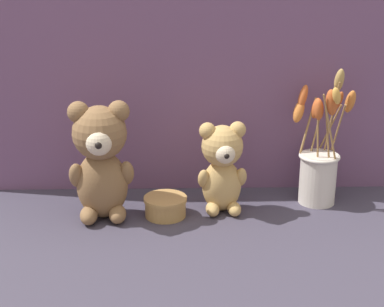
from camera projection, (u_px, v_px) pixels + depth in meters
The scene contains 6 objects.
ground_plane at pixel (192, 215), 1.33m from camera, with size 4.00×4.00×0.00m, color #3D3847.
backdrop_wall at pixel (191, 70), 1.39m from camera, with size 1.08×0.02×0.60m.
teddy_bear_large at pixel (101, 159), 1.27m from camera, with size 0.14×0.14×0.27m.
teddy_bear_medium at pixel (222, 166), 1.32m from camera, with size 0.11×0.11×0.21m.
flower_vase at pixel (319, 162), 1.37m from camera, with size 0.15×0.13×0.32m.
decorative_tin_tall at pixel (165, 206), 1.32m from camera, with size 0.10×0.10×0.05m.
Camera 1 is at (-0.03, -1.21, 0.57)m, focal length 55.00 mm.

